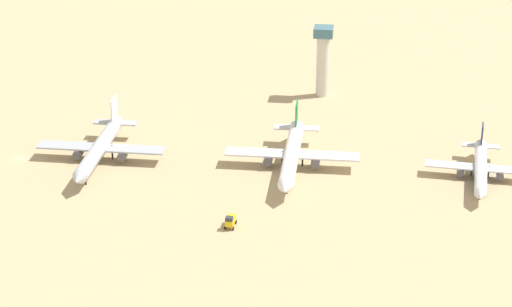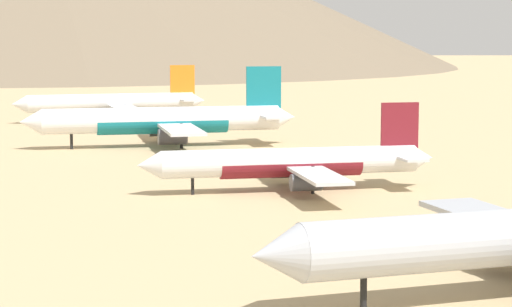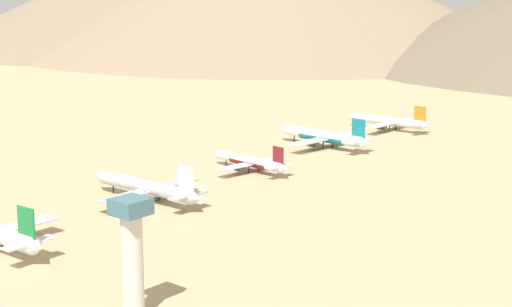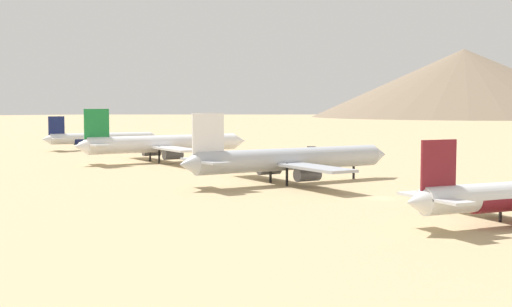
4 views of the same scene
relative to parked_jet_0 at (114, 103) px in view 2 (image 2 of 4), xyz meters
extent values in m
plane|color=tan|center=(-7.81, 144.86, -4.70)|extent=(1800.00, 1800.00, 0.00)
cylinder|color=silver|center=(0.53, 0.00, 0.13)|extent=(41.41, 4.46, 4.37)
cone|color=silver|center=(23.07, -0.05, 0.13)|extent=(3.69, 4.29, 4.28)
cone|color=silver|center=(-21.78, 0.05, 0.13)|extent=(3.23, 3.94, 3.93)
cube|color=orange|center=(-17.64, 0.04, 5.24)|extent=(6.33, 0.42, 8.05)
cube|color=silver|center=(-18.33, 0.04, 0.56)|extent=(3.71, 13.81, 0.41)
cube|color=silver|center=(-1.19, 0.00, -0.64)|extent=(5.83, 39.11, 0.52)
cylinder|color=#4C4C54|center=(-0.26, 6.90, -2.22)|extent=(4.84, 2.66, 2.64)
cylinder|color=#4C4C54|center=(-0.29, -6.90, -2.22)|extent=(4.84, 2.66, 2.64)
cylinder|color=black|center=(16.26, -0.03, -2.51)|extent=(0.51, 0.51, 4.39)
cylinder|color=black|center=(-2.34, 2.99, -2.51)|extent=(0.51, 0.51, 4.39)
cylinder|color=black|center=(-2.35, -2.98, -2.51)|extent=(0.51, 0.51, 4.39)
cylinder|color=white|center=(-0.48, 57.44, 0.64)|extent=(46.09, 8.54, 4.84)
cone|color=white|center=(24.41, 55.42, 0.64)|extent=(4.45, 5.06, 4.74)
cone|color=white|center=(-25.11, 59.45, 0.64)|extent=(3.91, 4.63, 4.36)
cube|color=#14727F|center=(-20.54, 59.07, 6.31)|extent=(7.02, 1.01, 8.92)
cube|color=silver|center=(-21.30, 59.14, 1.13)|extent=(5.30, 15.56, 0.46)
cube|color=silver|center=(-2.38, 57.60, -0.20)|extent=(9.86, 43.68, 0.57)
cylinder|color=#4C4C54|center=(-0.75, 65.13, -1.95)|extent=(5.57, 3.35, 2.93)
cylinder|color=#4C4C54|center=(-1.99, 49.90, -1.95)|extent=(5.57, 3.35, 2.93)
cylinder|color=black|center=(16.89, 56.03, -2.27)|extent=(0.56, 0.56, 4.87)
cylinder|color=black|center=(-3.38, 61.00, -2.27)|extent=(0.56, 0.56, 4.87)
cylinder|color=black|center=(-3.92, 54.40, -2.27)|extent=(0.56, 0.56, 4.87)
cylinder|color=#14727F|center=(-0.48, 57.44, 0.28)|extent=(25.53, 6.88, 4.85)
cylinder|color=silver|center=(-6.55, 115.11, -0.49)|extent=(36.34, 7.35, 3.81)
cone|color=silver|center=(13.03, 113.18, -0.49)|extent=(3.56, 4.04, 3.74)
cone|color=silver|center=(-25.93, 117.03, -0.49)|extent=(3.13, 3.69, 3.43)
cube|color=maroon|center=(-22.33, 116.67, 3.98)|extent=(5.53, 0.89, 7.03)
cube|color=silver|center=(-22.93, 116.73, -0.11)|extent=(4.38, 12.30, 0.36)
cube|color=silver|center=(-8.05, 115.26, -1.16)|extent=(8.35, 34.46, 0.45)
cylinder|color=#4C4C54|center=(-6.66, 121.18, -2.54)|extent=(4.42, 2.71, 2.31)
cylinder|color=#4C4C54|center=(-7.84, 109.19, -2.54)|extent=(4.42, 2.71, 2.31)
cylinder|color=black|center=(7.12, 113.76, -2.79)|extent=(0.44, 0.44, 3.83)
cylinder|color=black|center=(-8.79, 117.96, -2.79)|extent=(0.44, 0.44, 3.83)
cylinder|color=black|center=(-9.30, 112.76, -2.79)|extent=(0.44, 0.44, 3.83)
cylinder|color=maroon|center=(-6.55, 115.11, -0.77)|extent=(20.16, 5.76, 3.82)
cone|color=#B2B7C1|center=(14.70, 172.27, 0.47)|extent=(3.99, 4.63, 4.58)
cylinder|color=#4C4C54|center=(-10.21, 164.62, -2.05)|extent=(5.20, 2.89, 2.83)
cylinder|color=black|center=(7.41, 172.19, -2.35)|extent=(0.54, 0.54, 4.70)
camera|label=1|loc=(269.30, 261.66, 128.86)|focal=68.50mm
camera|label=2|loc=(37.25, 239.69, 17.02)|focal=67.41mm
camera|label=3|loc=(-207.87, 346.99, 66.76)|focal=56.10mm
camera|label=4|loc=(-86.85, 52.38, 12.25)|focal=47.60mm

